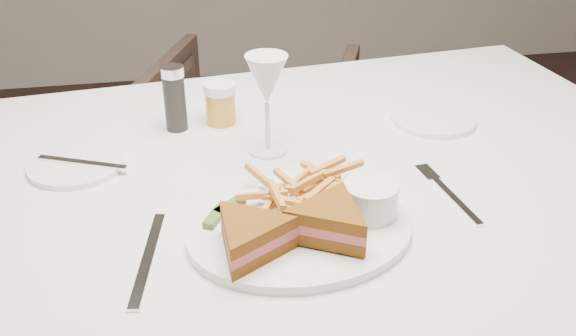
% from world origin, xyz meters
% --- Properties ---
extents(chair_far, '(0.80, 0.78, 0.64)m').
position_xyz_m(chair_far, '(-0.19, 1.08, 0.32)').
color(chair_far, '#433129').
rests_on(chair_far, ground).
extents(table_setting, '(0.82, 0.56, 0.18)m').
position_xyz_m(table_setting, '(-0.27, 0.03, 0.79)').
color(table_setting, white).
rests_on(table_setting, table).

